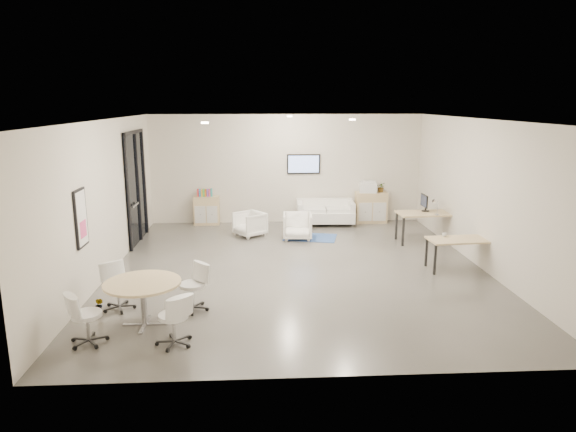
{
  "coord_description": "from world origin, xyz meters",
  "views": [
    {
      "loc": [
        -0.82,
        -10.62,
        3.57
      ],
      "look_at": [
        -0.19,
        0.4,
        1.09
      ],
      "focal_mm": 32.0,
      "sensor_mm": 36.0,
      "label": 1
    }
  ],
  "objects_px": {
    "armchair_left": "(250,223)",
    "round_table": "(143,287)",
    "desk_rear": "(427,216)",
    "sideboard_left": "(207,210)",
    "loveseat": "(325,213)",
    "desk_front": "(460,242)",
    "sideboard_right": "(371,207)",
    "armchair_right": "(297,225)"
  },
  "relations": [
    {
      "from": "sideboard_right",
      "to": "desk_rear",
      "type": "xyz_separation_m",
      "value": [
        0.95,
        -2.27,
        0.25
      ]
    },
    {
      "from": "loveseat",
      "to": "armchair_right",
      "type": "height_order",
      "value": "armchair_right"
    },
    {
      "from": "armchair_right",
      "to": "desk_rear",
      "type": "xyz_separation_m",
      "value": [
        3.3,
        -0.5,
        0.32
      ]
    },
    {
      "from": "desk_rear",
      "to": "sideboard_left",
      "type": "bearing_deg",
      "value": 155.26
    },
    {
      "from": "armchair_left",
      "to": "armchair_right",
      "type": "height_order",
      "value": "armchair_right"
    },
    {
      "from": "loveseat",
      "to": "armchair_right",
      "type": "distance_m",
      "value": 1.86
    },
    {
      "from": "sideboard_right",
      "to": "armchair_left",
      "type": "relative_size",
      "value": 1.28
    },
    {
      "from": "desk_rear",
      "to": "armchair_right",
      "type": "bearing_deg",
      "value": 168.18
    },
    {
      "from": "sideboard_left",
      "to": "desk_rear",
      "type": "bearing_deg",
      "value": -21.49
    },
    {
      "from": "sideboard_right",
      "to": "desk_front",
      "type": "bearing_deg",
      "value": -78.3
    },
    {
      "from": "desk_rear",
      "to": "round_table",
      "type": "height_order",
      "value": "desk_rear"
    },
    {
      "from": "armchair_right",
      "to": "sideboard_left",
      "type": "bearing_deg",
      "value": 148.12
    },
    {
      "from": "armchair_left",
      "to": "desk_front",
      "type": "xyz_separation_m",
      "value": [
        4.54,
        -3.13,
        0.26
      ]
    },
    {
      "from": "sideboard_left",
      "to": "loveseat",
      "type": "bearing_deg",
      "value": -3.31
    },
    {
      "from": "armchair_right",
      "to": "desk_front",
      "type": "distance_m",
      "value": 4.27
    },
    {
      "from": "desk_front",
      "to": "armchair_left",
      "type": "bearing_deg",
      "value": 141.62
    },
    {
      "from": "sideboard_left",
      "to": "armchair_left",
      "type": "xyz_separation_m",
      "value": [
        1.29,
        -1.41,
        -0.06
      ]
    },
    {
      "from": "armchair_left",
      "to": "armchair_right",
      "type": "distance_m",
      "value": 1.32
    },
    {
      "from": "sideboard_left",
      "to": "desk_rear",
      "type": "distance_m",
      "value": 6.29
    },
    {
      "from": "round_table",
      "to": "loveseat",
      "type": "bearing_deg",
      "value": 60.68
    },
    {
      "from": "sideboard_right",
      "to": "round_table",
      "type": "relative_size",
      "value": 0.75
    },
    {
      "from": "loveseat",
      "to": "desk_front",
      "type": "bearing_deg",
      "value": -59.29
    },
    {
      "from": "desk_rear",
      "to": "desk_front",
      "type": "relative_size",
      "value": 1.13
    },
    {
      "from": "desk_rear",
      "to": "desk_front",
      "type": "height_order",
      "value": "desk_rear"
    },
    {
      "from": "armchair_left",
      "to": "desk_rear",
      "type": "bearing_deg",
      "value": 42.51
    },
    {
      "from": "round_table",
      "to": "desk_front",
      "type": "bearing_deg",
      "value": 21.9
    },
    {
      "from": "loveseat",
      "to": "desk_front",
      "type": "xyz_separation_m",
      "value": [
        2.33,
        -4.34,
        0.28
      ]
    },
    {
      "from": "desk_rear",
      "to": "armchair_left",
      "type": "bearing_deg",
      "value": 165.66
    },
    {
      "from": "sideboard_left",
      "to": "sideboard_right",
      "type": "bearing_deg",
      "value": -0.33
    },
    {
      "from": "sideboard_left",
      "to": "armchair_left",
      "type": "relative_size",
      "value": 1.16
    },
    {
      "from": "sideboard_right",
      "to": "desk_front",
      "type": "relative_size",
      "value": 0.67
    },
    {
      "from": "armchair_left",
      "to": "loveseat",
      "type": "bearing_deg",
      "value": 82.29
    },
    {
      "from": "desk_rear",
      "to": "round_table",
      "type": "xyz_separation_m",
      "value": [
        -6.18,
        -4.71,
        -0.04
      ]
    },
    {
      "from": "sideboard_right",
      "to": "loveseat",
      "type": "relative_size",
      "value": 0.54
    },
    {
      "from": "sideboard_right",
      "to": "desk_front",
      "type": "distance_m",
      "value": 4.61
    },
    {
      "from": "loveseat",
      "to": "armchair_right",
      "type": "bearing_deg",
      "value": -118.06
    },
    {
      "from": "armchair_left",
      "to": "round_table",
      "type": "bearing_deg",
      "value": -52.54
    },
    {
      "from": "armchair_right",
      "to": "desk_front",
      "type": "bearing_deg",
      "value": -36.41
    },
    {
      "from": "sideboard_right",
      "to": "armchair_right",
      "type": "relative_size",
      "value": 1.21
    },
    {
      "from": "sideboard_left",
      "to": "desk_front",
      "type": "xyz_separation_m",
      "value": [
        5.83,
        -4.54,
        0.2
      ]
    },
    {
      "from": "sideboard_right",
      "to": "armchair_left",
      "type": "xyz_separation_m",
      "value": [
        -3.6,
        -1.38,
        -0.1
      ]
    },
    {
      "from": "sideboard_right",
      "to": "loveseat",
      "type": "xyz_separation_m",
      "value": [
        -1.4,
        -0.17,
        -0.12
      ]
    }
  ]
}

